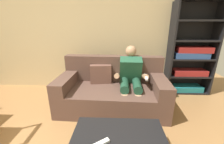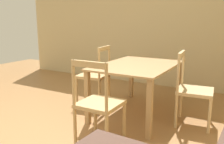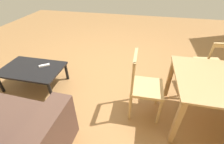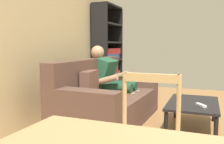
{
  "view_description": "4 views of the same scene",
  "coord_description": "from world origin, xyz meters",
  "px_view_note": "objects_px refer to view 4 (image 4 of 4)",
  "views": [
    {
      "loc": [
        1.17,
        -0.56,
        1.49
      ],
      "look_at": [
        1.08,
        1.79,
        0.71
      ],
      "focal_mm": 22.8,
      "sensor_mm": 36.0,
      "label": 1
    },
    {
      "loc": [
        1.3,
        2.15,
        1.3
      ],
      "look_at": [
        -0.31,
        1.22,
        0.9
      ],
      "focal_mm": 38.59,
      "sensor_mm": 36.0,
      "label": 2
    },
    {
      "loc": [
        -0.57,
        2.44,
        1.79
      ],
      "look_at": [
        -0.31,
        1.22,
        0.9
      ],
      "focal_mm": 24.36,
      "sensor_mm": 36.0,
      "label": 3
    },
    {
      "loc": [
        -2.17,
        0.49,
        1.12
      ],
      "look_at": [
        -0.31,
        1.22,
        0.9
      ],
      "focal_mm": 39.19,
      "sensor_mm": 36.0,
      "label": 4
    }
  ],
  "objects_px": {
    "person_lounging": "(112,80)",
    "couch": "(106,100)",
    "bookshelf": "(107,58)",
    "coffee_table": "(193,105)",
    "tv_remote": "(201,105)"
  },
  "relations": [
    {
      "from": "coffee_table",
      "to": "tv_remote",
      "type": "distance_m",
      "value": 0.21
    },
    {
      "from": "person_lounging",
      "to": "tv_remote",
      "type": "bearing_deg",
      "value": -106.47
    },
    {
      "from": "couch",
      "to": "bookshelf",
      "type": "height_order",
      "value": "bookshelf"
    },
    {
      "from": "person_lounging",
      "to": "couch",
      "type": "bearing_deg",
      "value": -173.21
    },
    {
      "from": "person_lounging",
      "to": "bookshelf",
      "type": "distance_m",
      "value": 1.51
    },
    {
      "from": "tv_remote",
      "to": "person_lounging",
      "type": "bearing_deg",
      "value": -51.68
    },
    {
      "from": "coffee_table",
      "to": "tv_remote",
      "type": "xyz_separation_m",
      "value": [
        -0.18,
        -0.1,
        0.05
      ]
    },
    {
      "from": "bookshelf",
      "to": "coffee_table",
      "type": "bearing_deg",
      "value": -129.61
    },
    {
      "from": "coffee_table",
      "to": "tv_remote",
      "type": "height_order",
      "value": "tv_remote"
    },
    {
      "from": "person_lounging",
      "to": "coffee_table",
      "type": "relative_size",
      "value": 1.11
    },
    {
      "from": "person_lounging",
      "to": "tv_remote",
      "type": "xyz_separation_m",
      "value": [
        -0.4,
        -1.35,
        -0.2
      ]
    },
    {
      "from": "couch",
      "to": "coffee_table",
      "type": "bearing_deg",
      "value": -84.51
    },
    {
      "from": "couch",
      "to": "person_lounging",
      "type": "relative_size",
      "value": 1.75
    },
    {
      "from": "couch",
      "to": "coffee_table",
      "type": "xyz_separation_m",
      "value": [
        0.12,
        -1.21,
        -0.0
      ]
    },
    {
      "from": "coffee_table",
      "to": "couch",
      "type": "bearing_deg",
      "value": 95.49
    }
  ]
}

